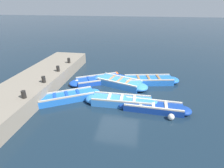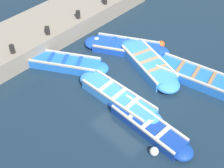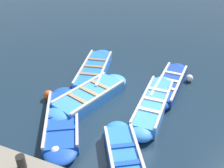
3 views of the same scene
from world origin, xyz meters
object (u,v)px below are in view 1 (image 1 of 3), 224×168
Objects in this scene: bollard_south at (24,94)px; buoy_orange_near at (77,82)px; boat_near_quay at (148,80)px; boat_outer_left at (120,83)px; boat_inner_gap at (67,97)px; boat_bow_out at (153,107)px; buoy_white_drifting at (171,117)px; bollard_mid_south at (44,79)px; bollard_mid_north at (58,69)px; buoy_yellow_far at (116,74)px; bollard_north at (69,60)px; boat_far_corner at (98,80)px; boat_tucked at (121,101)px.

bollard_south is 1.10× the size of buoy_orange_near.
boat_outer_left is (1.76, 0.68, 0.01)m from boat_near_quay.
buoy_orange_near is (4.42, 0.98, -0.03)m from boat_near_quay.
boat_outer_left reaches higher than boat_inner_gap.
boat_inner_gap is at bearing -2.07° from boat_bow_out.
buoy_orange_near is (4.62, -2.12, -0.00)m from boat_bow_out.
buoy_white_drifting is at bearing 152.79° from buoy_orange_near.
bollard_mid_south is (1.35, -0.29, 0.79)m from boat_inner_gap.
buoy_yellow_far is at bearing -153.44° from bollard_mid_north.
bollard_mid_south is (0.00, 3.40, 0.00)m from bollard_north.
bollard_mid_south is (5.60, 2.65, 0.78)m from boat_near_quay.
bollard_mid_north reaches higher than boat_inner_gap.
boat_inner_gap is 0.99× the size of boat_bow_out.
buoy_orange_near is at bearing 37.77° from buoy_yellow_far.
bollard_mid_south and bollard_south have the same top height.
boat_inner_gap is at bearing 167.97° from bollard_mid_south.
boat_far_corner is 10.89× the size of buoy_yellow_far.
bollard_mid_south reaches higher than buoy_yellow_far.
bollard_north is (5.60, -0.75, 0.78)m from boat_near_quay.
boat_near_quay is at bearing -172.48° from boat_far_corner.
boat_inner_gap reaches higher than boat_bow_out.
boat_inner_gap is 4.21m from buoy_yellow_far.
boat_outer_left is at bearing -137.64° from boat_inner_gap.
boat_far_corner is at bearing -38.52° from boat_bow_out.
bollard_north is at bearing -90.00° from bollard_mid_south.
boat_inner_gap is 1.97m from buoy_orange_near.
bollard_north and bollard_mid_south have the same top height.
boat_bow_out is at bearing 141.48° from boat_far_corner.
buoy_white_drifting is (-2.71, 3.06, -0.05)m from boat_outer_left.
bollard_mid_south is at bearing 55.04° from buoy_orange_near.
boat_tucked is at bearing 100.30° from boat_outer_left.
boat_outer_left is at bearing -136.23° from bollard_south.
bollard_mid_north reaches higher than buoy_orange_near.
boat_inner_gap is at bearing -8.76° from buoy_white_drifting.
boat_tucked is at bearing 176.97° from bollard_mid_south.
bollard_mid_south is at bearing 25.35° from boat_near_quay.
buoy_white_drifting is (-0.76, 0.64, -0.02)m from boat_bow_out.
boat_near_quay is at bearing -167.56° from buoy_orange_near.
buoy_yellow_far is at bearing -58.13° from boat_bow_out.
bollard_mid_north is at bearing 9.63° from boat_near_quay.
boat_inner_gap is 1.60m from bollard_mid_south.
boat_tucked is at bearing -178.72° from boat_inner_gap.
bollard_south is (1.35, 1.41, 0.79)m from boat_inner_gap.
boat_bow_out reaches higher than boat_far_corner.
bollard_south reaches higher than boat_bow_out.
boat_tucked reaches higher than boat_bow_out.
boat_far_corner is 2.61m from bollard_mid_north.
bollard_mid_south is 1.00× the size of bollard_south.
bollard_mid_north reaches higher than boat_bow_out.
boat_outer_left is at bearing -175.94° from bollard_mid_north.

